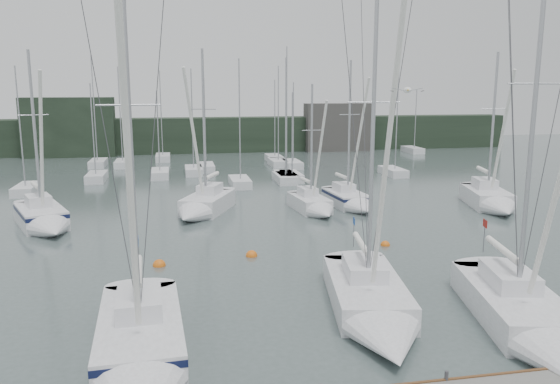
{
  "coord_description": "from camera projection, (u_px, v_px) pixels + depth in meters",
  "views": [
    {
      "loc": [
        -5.97,
        -18.23,
        9.28
      ],
      "look_at": [
        -1.48,
        5.0,
        4.74
      ],
      "focal_mm": 35.0,
      "sensor_mm": 36.0,
      "label": 1
    }
  ],
  "objects": [
    {
      "name": "sailboat_near_right",
      "position": [
        535.0,
        327.0,
        20.2
      ],
      "size": [
        5.2,
        10.77,
        15.96
      ],
      "rotation": [
        0.0,
        0.0,
        -0.22
      ],
      "color": "silver",
      "rests_on": "ground"
    },
    {
      "name": "sailboat_near_left",
      "position": [
        140.0,
        356.0,
        17.91
      ],
      "size": [
        3.39,
        10.21,
        14.74
      ],
      "rotation": [
        0.0,
        0.0,
        0.05
      ],
      "color": "silver",
      "rests_on": "ground"
    },
    {
      "name": "sailboat_mid_a",
      "position": [
        45.0,
        220.0,
        36.12
      ],
      "size": [
        5.35,
        8.02,
        12.54
      ],
      "rotation": [
        0.0,
        0.0,
        0.39
      ],
      "color": "silver",
      "rests_on": "ground"
    },
    {
      "name": "buoy_b",
      "position": [
        385.0,
        245.0,
        32.62
      ],
      "size": [
        0.56,
        0.56,
        0.56
      ],
      "primitive_type": "sphere",
      "color": "#D66013",
      "rests_on": "ground"
    },
    {
      "name": "mast_forest",
      "position": [
        196.0,
        170.0,
        59.49
      ],
      "size": [
        55.28,
        27.58,
        13.29
      ],
      "color": "silver",
      "rests_on": "ground"
    },
    {
      "name": "far_building_right",
      "position": [
        338.0,
        127.0,
        80.99
      ],
      "size": [
        10.0,
        3.0,
        7.0
      ],
      "primitive_type": "cube",
      "color": "#3F3D3A",
      "rests_on": "ground"
    },
    {
      "name": "ground",
      "position": [
        344.0,
        339.0,
        20.44
      ],
      "size": [
        160.0,
        160.0,
        0.0
      ],
      "primitive_type": "plane",
      "color": "#455452",
      "rests_on": "ground"
    },
    {
      "name": "far_treeline",
      "position": [
        216.0,
        135.0,
        79.75
      ],
      "size": [
        90.0,
        4.0,
        5.0
      ],
      "primitive_type": "cube",
      "color": "black",
      "rests_on": "ground"
    },
    {
      "name": "far_building_left",
      "position": [
        69.0,
        127.0,
        73.81
      ],
      "size": [
        12.0,
        3.0,
        8.0
      ],
      "primitive_type": "cube",
      "color": "black",
      "rests_on": "ground"
    },
    {
      "name": "sailboat_mid_b",
      "position": [
        201.0,
        207.0,
        40.17
      ],
      "size": [
        5.45,
        8.05,
        12.88
      ],
      "rotation": [
        0.0,
        0.0,
        -0.41
      ],
      "color": "silver",
      "rests_on": "ground"
    },
    {
      "name": "sailboat_mid_d",
      "position": [
        352.0,
        201.0,
        42.47
      ],
      "size": [
        3.01,
        6.96,
        12.11
      ],
      "rotation": [
        0.0,
        0.0,
        0.09
      ],
      "color": "silver",
      "rests_on": "ground"
    },
    {
      "name": "seagull",
      "position": [
        407.0,
        90.0,
        17.5
      ],
      "size": [
        0.97,
        0.47,
        0.19
      ],
      "rotation": [
        0.0,
        0.0,
        -0.3
      ],
      "color": "white",
      "rests_on": "ground"
    },
    {
      "name": "sailboat_mid_c",
      "position": [
        315.0,
        207.0,
        40.85
      ],
      "size": [
        2.83,
        6.36,
        10.22
      ],
      "rotation": [
        0.0,
        0.0,
        0.11
      ],
      "color": "silver",
      "rests_on": "ground"
    },
    {
      "name": "sailboat_near_center",
      "position": [
        375.0,
        312.0,
        21.67
      ],
      "size": [
        4.58,
        10.27,
        14.83
      ],
      "rotation": [
        0.0,
        0.0,
        -0.17
      ],
      "color": "silver",
      "rests_on": "ground"
    },
    {
      "name": "sailboat_mid_e",
      "position": [
        492.0,
        201.0,
        42.13
      ],
      "size": [
        4.65,
        8.57,
        12.81
      ],
      "rotation": [
        0.0,
        0.0,
        -0.25
      ],
      "color": "silver",
      "rests_on": "ground"
    },
    {
      "name": "buoy_c",
      "position": [
        159.0,
        266.0,
        28.89
      ],
      "size": [
        0.69,
        0.69,
        0.69
      ],
      "primitive_type": "sphere",
      "color": "#D66013",
      "rests_on": "ground"
    },
    {
      "name": "buoy_a",
      "position": [
        252.0,
        256.0,
        30.54
      ],
      "size": [
        0.66,
        0.66,
        0.66
      ],
      "primitive_type": "sphere",
      "color": "#D66013",
      "rests_on": "ground"
    }
  ]
}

